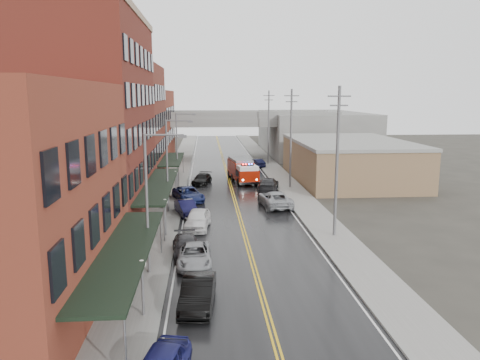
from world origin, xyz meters
TOP-DOWN VIEW (x-y plane):
  - ground at (0.00, 0.00)m, footprint 220.00×220.00m
  - road at (0.00, 30.00)m, footprint 11.00×160.00m
  - sidewalk_left at (-7.30, 30.00)m, footprint 3.00×160.00m
  - sidewalk_right at (7.30, 30.00)m, footprint 3.00×160.00m
  - curb_left at (-5.65, 30.00)m, footprint 0.30×160.00m
  - curb_right at (5.65, 30.00)m, footprint 0.30×160.00m
  - brick_building_a at (-13.30, 4.00)m, footprint 9.00×18.00m
  - brick_building_b at (-13.30, 23.00)m, footprint 9.00×20.00m
  - brick_building_c at (-13.30, 40.50)m, footprint 9.00×15.00m
  - brick_building_far at (-13.30, 58.00)m, footprint 9.00×20.00m
  - tan_building at (16.00, 40.00)m, footprint 14.00×22.00m
  - right_far_block at (18.00, 70.00)m, footprint 18.00×30.00m
  - awning_0 at (-7.49, 4.00)m, footprint 2.60×16.00m
  - awning_1 at (-7.49, 23.00)m, footprint 2.60×18.00m
  - awning_2 at (-7.49, 40.50)m, footprint 2.60×13.00m
  - globe_lamp_0 at (-6.40, 2.00)m, footprint 0.44×0.44m
  - globe_lamp_1 at (-6.40, 16.00)m, footprint 0.44×0.44m
  - globe_lamp_2 at (-6.40, 30.00)m, footprint 0.44×0.44m
  - street_lamp_0 at (-6.55, 8.00)m, footprint 2.64×0.22m
  - street_lamp_1 at (-6.55, 24.00)m, footprint 2.64×0.22m
  - street_lamp_2 at (-6.55, 40.00)m, footprint 2.64×0.22m
  - utility_pole_0 at (7.20, 15.00)m, footprint 1.80×0.24m
  - utility_pole_1 at (7.20, 35.00)m, footprint 1.80×0.24m
  - utility_pole_2 at (7.20, 55.00)m, footprint 1.80×0.24m
  - overpass at (0.00, 62.00)m, footprint 40.00×10.00m
  - fire_truck at (1.74, 39.75)m, footprint 4.15×8.37m
  - parked_car_left_1 at (-3.62, 3.00)m, footprint 2.10×4.95m
  - parked_car_left_2 at (-3.95, 9.45)m, footprint 2.34×4.95m
  - parked_car_left_3 at (-4.58, 11.30)m, footprint 2.27×4.76m
  - parked_car_left_4 at (-3.87, 18.10)m, footprint 2.55×5.10m
  - parked_car_left_5 at (-5.00, 22.80)m, footprint 2.61×4.59m
  - parked_car_left_6 at (-5.00, 28.80)m, footprint 4.05×6.00m
  - parked_car_left_7 at (-3.60, 38.33)m, footprint 2.89×4.99m
  - parked_car_right_0 at (3.91, 25.49)m, footprint 3.29×6.16m
  - parked_car_right_1 at (4.31, 33.53)m, footprint 3.39×5.90m
  - parked_car_right_2 at (3.72, 46.20)m, footprint 1.83×4.18m
  - parked_car_right_3 at (5.00, 52.20)m, footprint 2.50×4.29m

SIDE VIEW (x-z plane):
  - ground at x=0.00m, z-range 0.00..0.00m
  - road at x=0.00m, z-range 0.00..0.02m
  - sidewalk_left at x=-7.30m, z-range 0.00..0.15m
  - sidewalk_right at x=7.30m, z-range 0.00..0.15m
  - curb_left at x=-5.65m, z-range 0.00..0.15m
  - curb_right at x=5.65m, z-range 0.00..0.15m
  - parked_car_right_3 at x=5.00m, z-range 0.00..1.34m
  - parked_car_left_3 at x=-4.58m, z-range 0.00..1.34m
  - parked_car_left_7 at x=-3.60m, z-range 0.00..1.36m
  - parked_car_left_2 at x=-3.95m, z-range 0.00..1.36m
  - parked_car_right_2 at x=3.72m, z-range 0.00..1.40m
  - parked_car_left_5 at x=-5.00m, z-range 0.00..1.43m
  - parked_car_left_6 at x=-5.00m, z-range 0.00..1.53m
  - parked_car_left_1 at x=-3.62m, z-range 0.00..1.59m
  - parked_car_right_1 at x=4.31m, z-range 0.00..1.61m
  - parked_car_right_0 at x=3.91m, z-range 0.00..1.65m
  - parked_car_left_4 at x=-3.87m, z-range 0.00..1.67m
  - fire_truck at x=1.74m, z-range 0.12..3.07m
  - globe_lamp_0 at x=-6.40m, z-range 0.75..3.87m
  - globe_lamp_1 at x=-6.40m, z-range 0.75..3.87m
  - globe_lamp_2 at x=-6.40m, z-range 0.75..3.87m
  - tan_building at x=16.00m, z-range 0.00..5.00m
  - awning_2 at x=-7.49m, z-range 1.44..4.53m
  - awning_0 at x=-7.49m, z-range 1.44..4.53m
  - awning_1 at x=-7.49m, z-range 1.44..4.53m
  - right_far_block at x=18.00m, z-range 0.00..8.00m
  - street_lamp_0 at x=-6.55m, z-range 0.69..9.69m
  - street_lamp_1 at x=-6.55m, z-range 0.69..9.69m
  - street_lamp_2 at x=-6.55m, z-range 0.69..9.69m
  - overpass at x=0.00m, z-range 2.24..9.74m
  - brick_building_a at x=-13.30m, z-range 0.00..12.00m
  - brick_building_far at x=-13.30m, z-range 0.00..12.00m
  - utility_pole_0 at x=7.20m, z-range 0.31..12.31m
  - utility_pole_1 at x=7.20m, z-range 0.31..12.31m
  - utility_pole_2 at x=7.20m, z-range 0.31..12.31m
  - brick_building_c at x=-13.30m, z-range 0.00..15.00m
  - brick_building_b at x=-13.30m, z-range 0.00..18.00m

